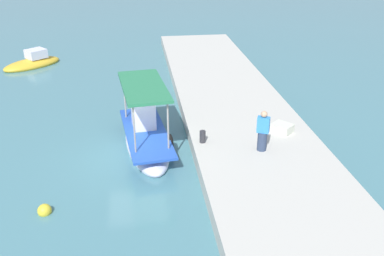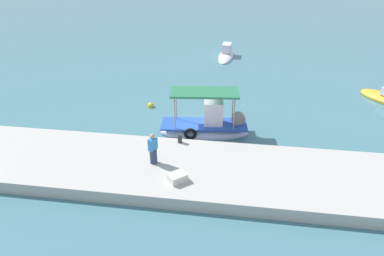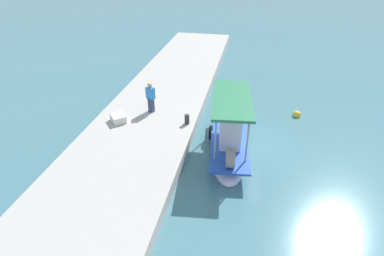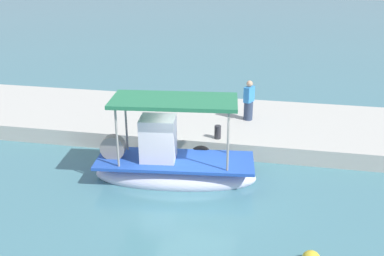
{
  "view_description": "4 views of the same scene",
  "coord_description": "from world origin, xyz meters",
  "px_view_note": "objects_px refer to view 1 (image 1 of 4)",
  "views": [
    {
      "loc": [
        -15.31,
        -0.27,
        8.47
      ],
      "look_at": [
        0.48,
        -2.4,
        0.89
      ],
      "focal_mm": 39.85,
      "sensor_mm": 36.0,
      "label": 1
    },
    {
      "loc": [
        2.75,
        -19.24,
        10.36
      ],
      "look_at": [
        0.25,
        -2.1,
        1.23
      ],
      "focal_mm": 33.25,
      "sensor_mm": 36.0,
      "label": 2
    },
    {
      "loc": [
        12.61,
        0.2,
        8.44
      ],
      "look_at": [
        0.56,
        -2.28,
        0.94
      ],
      "focal_mm": 28.56,
      "sensor_mm": 36.0,
      "label": 3
    },
    {
      "loc": [
        -2.31,
        12.1,
        7.03
      ],
      "look_at": [
        0.53,
        -2.25,
        1.15
      ],
      "focal_mm": 41.65,
      "sensor_mm": 36.0,
      "label": 4
    }
  ],
  "objects_px": {
    "cargo_crate": "(282,128)",
    "moored_boat_near": "(33,63)",
    "main_fishing_boat": "(146,135)",
    "marker_buoy": "(45,211)",
    "mooring_bollard": "(203,137)",
    "fisherman_near_bollard": "(263,133)"
  },
  "relations": [
    {
      "from": "mooring_bollard",
      "to": "cargo_crate",
      "type": "bearing_deg",
      "value": -81.96
    },
    {
      "from": "main_fishing_boat",
      "to": "moored_boat_near",
      "type": "relative_size",
      "value": 1.32
    },
    {
      "from": "cargo_crate",
      "to": "moored_boat_near",
      "type": "bearing_deg",
      "value": 44.13
    },
    {
      "from": "fisherman_near_bollard",
      "to": "moored_boat_near",
      "type": "relative_size",
      "value": 0.39
    },
    {
      "from": "mooring_bollard",
      "to": "cargo_crate",
      "type": "relative_size",
      "value": 0.62
    },
    {
      "from": "moored_boat_near",
      "to": "mooring_bollard",
      "type": "bearing_deg",
      "value": -145.72
    },
    {
      "from": "moored_boat_near",
      "to": "fisherman_near_bollard",
      "type": "bearing_deg",
      "value": -141.82
    },
    {
      "from": "main_fishing_boat",
      "to": "marker_buoy",
      "type": "distance_m",
      "value": 5.51
    },
    {
      "from": "fisherman_near_bollard",
      "to": "marker_buoy",
      "type": "bearing_deg",
      "value": 105.41
    },
    {
      "from": "mooring_bollard",
      "to": "marker_buoy",
      "type": "bearing_deg",
      "value": 118.56
    },
    {
      "from": "fisherman_near_bollard",
      "to": "cargo_crate",
      "type": "bearing_deg",
      "value": -42.57
    },
    {
      "from": "mooring_bollard",
      "to": "main_fishing_boat",
      "type": "bearing_deg",
      "value": 62.26
    },
    {
      "from": "fisherman_near_bollard",
      "to": "mooring_bollard",
      "type": "distance_m",
      "value": 2.41
    },
    {
      "from": "marker_buoy",
      "to": "moored_boat_near",
      "type": "distance_m",
      "value": 17.16
    },
    {
      "from": "cargo_crate",
      "to": "marker_buoy",
      "type": "bearing_deg",
      "value": 111.38
    },
    {
      "from": "main_fishing_boat",
      "to": "mooring_bollard",
      "type": "bearing_deg",
      "value": -117.74
    },
    {
      "from": "main_fishing_boat",
      "to": "marker_buoy",
      "type": "xyz_separation_m",
      "value": [
        -4.27,
        3.46,
        -0.43
      ]
    },
    {
      "from": "cargo_crate",
      "to": "moored_boat_near",
      "type": "xyz_separation_m",
      "value": [
        13.18,
        12.79,
        -0.61
      ]
    },
    {
      "from": "main_fishing_boat",
      "to": "mooring_bollard",
      "type": "height_order",
      "value": "main_fishing_boat"
    },
    {
      "from": "fisherman_near_bollard",
      "to": "mooring_bollard",
      "type": "bearing_deg",
      "value": 66.72
    },
    {
      "from": "main_fishing_boat",
      "to": "fisherman_near_bollard",
      "type": "height_order",
      "value": "main_fishing_boat"
    },
    {
      "from": "fisherman_near_bollard",
      "to": "cargo_crate",
      "type": "relative_size",
      "value": 2.04
    }
  ]
}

